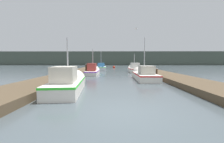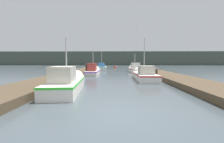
% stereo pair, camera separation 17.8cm
% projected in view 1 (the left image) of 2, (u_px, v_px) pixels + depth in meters
% --- Properties ---
extents(ground_plane, '(200.00, 200.00, 0.00)m').
position_uv_depth(ground_plane, '(123.00, 112.00, 5.41)').
color(ground_plane, '#424C51').
extents(dock_left, '(2.93, 40.00, 0.40)m').
position_uv_depth(dock_left, '(78.00, 72.00, 21.42)').
color(dock_left, '#4C3D2B').
rests_on(dock_left, ground_plane).
extents(dock_right, '(2.93, 40.00, 0.40)m').
position_uv_depth(dock_right, '(155.00, 72.00, 21.29)').
color(dock_right, '#4C3D2B').
rests_on(dock_right, ground_plane).
extents(distant_shore_ridge, '(120.00, 16.00, 5.56)m').
position_uv_depth(distant_shore_ridge, '(115.00, 59.00, 67.98)').
color(distant_shore_ridge, '#424C42').
rests_on(distant_shore_ridge, ground_plane).
extents(fishing_boat_0, '(2.18, 5.79, 3.64)m').
position_uv_depth(fishing_boat_0, '(69.00, 82.00, 9.34)').
color(fishing_boat_0, silver).
rests_on(fishing_boat_0, ground_plane).
extents(fishing_boat_1, '(1.79, 5.98, 4.59)m').
position_uv_depth(fishing_boat_1, '(144.00, 75.00, 15.00)').
color(fishing_boat_1, silver).
rests_on(fishing_boat_1, ground_plane).
extents(fishing_boat_2, '(1.57, 5.87, 3.80)m').
position_uv_depth(fishing_boat_2, '(93.00, 71.00, 20.28)').
color(fishing_boat_2, silver).
rests_on(fishing_boat_2, ground_plane).
extents(fishing_boat_3, '(1.74, 5.50, 3.45)m').
position_uv_depth(fishing_boat_3, '(134.00, 69.00, 24.67)').
color(fishing_boat_3, silver).
rests_on(fishing_boat_3, ground_plane).
extents(fishing_boat_4, '(2.23, 5.89, 4.23)m').
position_uv_depth(fishing_boat_4, '(101.00, 68.00, 29.49)').
color(fishing_boat_4, silver).
rests_on(fishing_boat_4, ground_plane).
extents(mooring_piling_0, '(0.35, 0.35, 1.05)m').
position_uv_depth(mooring_piling_0, '(142.00, 69.00, 22.39)').
color(mooring_piling_0, '#473523').
rests_on(mooring_piling_0, ground_plane).
extents(mooring_piling_1, '(0.32, 0.32, 1.07)m').
position_uv_depth(mooring_piling_1, '(156.00, 73.00, 15.56)').
color(mooring_piling_1, '#473523').
rests_on(mooring_piling_1, ground_plane).
extents(mooring_piling_2, '(0.35, 0.35, 1.40)m').
position_uv_depth(mooring_piling_2, '(86.00, 69.00, 19.52)').
color(mooring_piling_2, '#473523').
rests_on(mooring_piling_2, ground_plane).
extents(mooring_piling_3, '(0.27, 0.27, 1.04)m').
position_uv_depth(mooring_piling_3, '(77.00, 73.00, 15.58)').
color(mooring_piling_3, '#473523').
rests_on(mooring_piling_3, ground_plane).
extents(channel_buoy, '(0.63, 0.63, 1.13)m').
position_uv_depth(channel_buoy, '(114.00, 67.00, 38.18)').
color(channel_buoy, red).
rests_on(channel_buoy, ground_plane).
extents(seagull_lead, '(0.29, 0.55, 0.12)m').
position_uv_depth(seagull_lead, '(136.00, 29.00, 17.28)').
color(seagull_lead, white).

